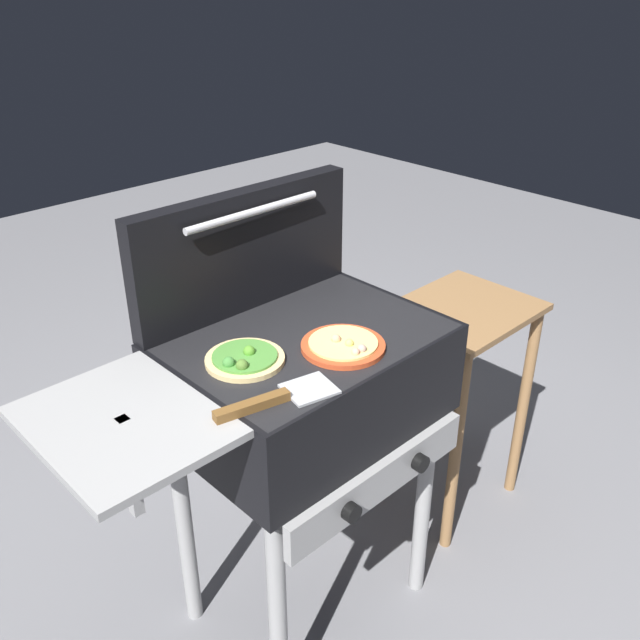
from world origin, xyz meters
name	(u,v)px	position (x,y,z in m)	size (l,w,h in m)	color
ground_plane	(308,599)	(0.00, 0.00, 0.00)	(8.00, 8.00, 0.00)	gray
grill	(302,388)	(-0.01, 0.00, 0.76)	(0.96, 0.53, 0.90)	black
grill_lid_open	(245,250)	(0.00, 0.21, 1.05)	(0.63, 0.08, 0.30)	black
pizza_veggie	(244,359)	(-0.18, 0.00, 0.91)	(0.18, 0.18, 0.04)	#E0C17F
pizza_cheese	(343,345)	(0.02, -0.11, 0.91)	(0.19, 0.19, 0.03)	#C64723
spatula	(276,399)	(-0.23, -0.16, 0.91)	(0.27, 0.11, 0.02)	#B7BABF
prep_table	(457,366)	(0.66, 0.00, 0.53)	(0.44, 0.36, 0.74)	olive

